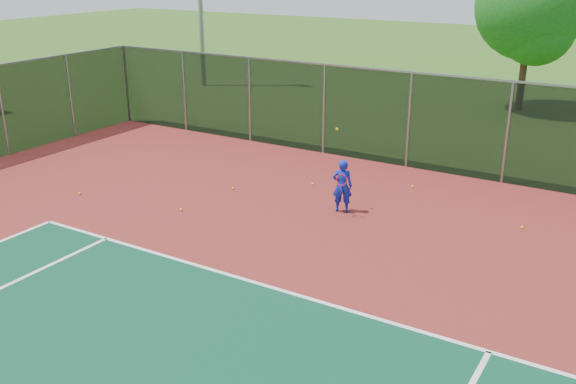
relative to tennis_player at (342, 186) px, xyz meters
The scene contains 10 objects.
court_apron 6.29m from the tennis_player, 61.08° to the right, with size 30.00×20.00×0.02m, color maroon.
fence_back 5.51m from the tennis_player, 56.31° to the left, with size 30.00×0.06×3.03m.
tennis_player is the anchor object (origin of this frame).
practice_ball_0 3.50m from the tennis_player, behind, with size 0.07×0.07×0.07m, color yellow.
practice_ball_1 2.29m from the tennis_player, 139.34° to the left, with size 0.07×0.07×0.07m, color yellow.
practice_ball_3 7.41m from the tennis_player, 158.67° to the right, with size 0.07×0.07×0.07m, color yellow.
practice_ball_5 4.55m from the tennis_player, 16.29° to the left, with size 0.07×0.07×0.07m, color yellow.
practice_ball_6 4.28m from the tennis_player, 149.30° to the right, with size 0.07×0.07×0.07m, color yellow.
practice_ball_7 2.95m from the tennis_player, 70.95° to the left, with size 0.07×0.07×0.07m, color yellow.
tree_back_left 15.25m from the tennis_player, 84.88° to the left, with size 4.59×4.59×6.74m.
Camera 1 is at (3.86, -6.65, 6.26)m, focal length 40.00 mm.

